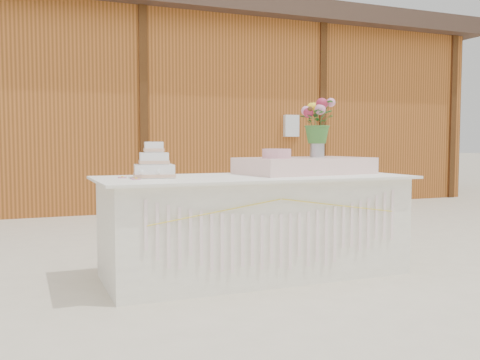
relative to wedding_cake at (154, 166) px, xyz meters
name	(u,v)px	position (x,y,z in m)	size (l,w,h in m)	color
ground	(255,274)	(0.76, -0.11, -0.86)	(80.00, 80.00, 0.00)	beige
barn	(119,106)	(0.75, 5.89, 0.82)	(12.60, 4.60, 3.30)	#A85A23
cake_table	(255,225)	(0.76, -0.11, -0.47)	(2.40, 1.00, 0.77)	white
wedding_cake	(154,166)	(0.00, 0.00, 0.00)	(0.34, 0.34, 0.26)	white
pink_cake_stand	(277,160)	(0.96, -0.08, 0.03)	(0.29, 0.29, 0.21)	white
satin_runner	(304,166)	(1.27, 0.02, -0.02)	(1.06, 0.61, 0.13)	beige
flower_vase	(317,147)	(1.42, 0.07, 0.13)	(0.12, 0.12, 0.17)	#B4B4B9
bouquet	(317,116)	(1.42, 0.07, 0.39)	(0.32, 0.28, 0.36)	#37702D
loose_flowers	(131,178)	(-0.19, -0.08, -0.08)	(0.13, 0.31, 0.02)	pink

